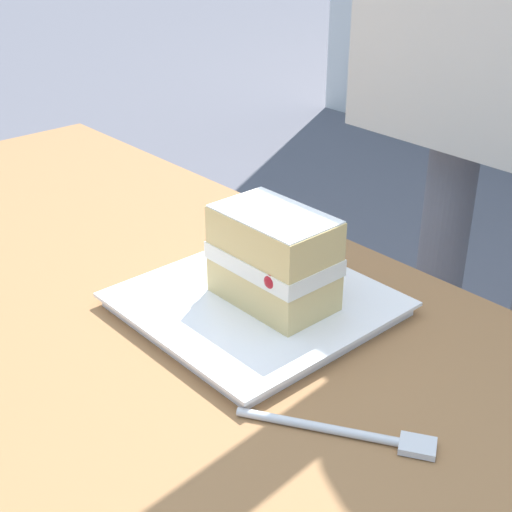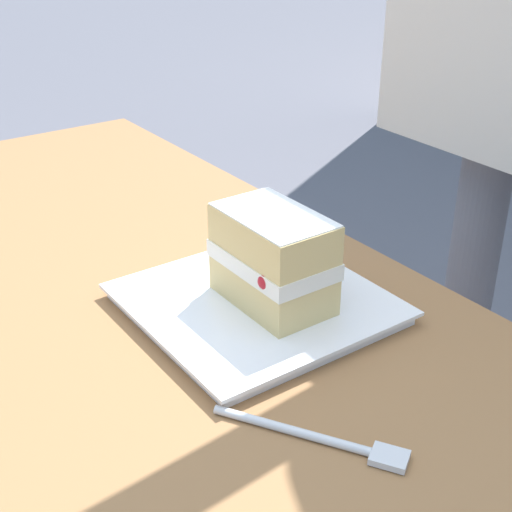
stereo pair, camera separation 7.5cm
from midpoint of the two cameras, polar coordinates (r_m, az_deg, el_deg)
dessert_plate at (r=0.78m, az=-2.76°, el=-3.91°), size 0.25×0.25×0.02m
cake_slice at (r=0.75m, az=-1.46°, el=-0.21°), size 0.13×0.09×0.10m
dessert_fork at (r=0.62m, az=3.81°, el=-13.94°), size 0.15×0.10×0.01m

